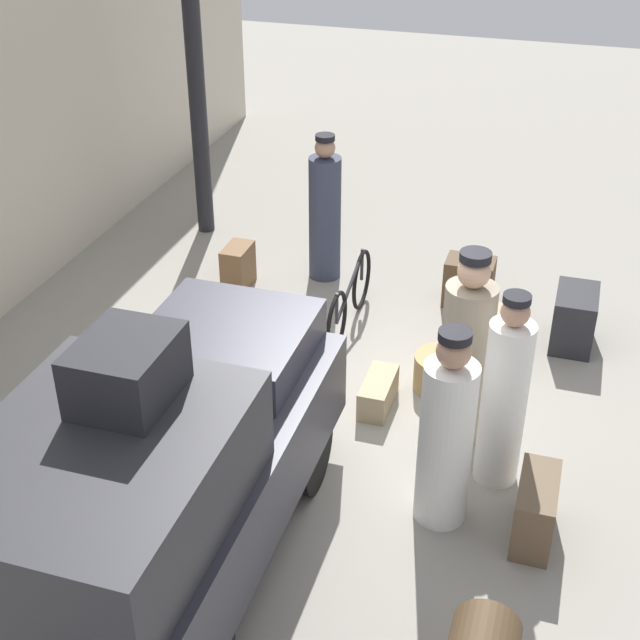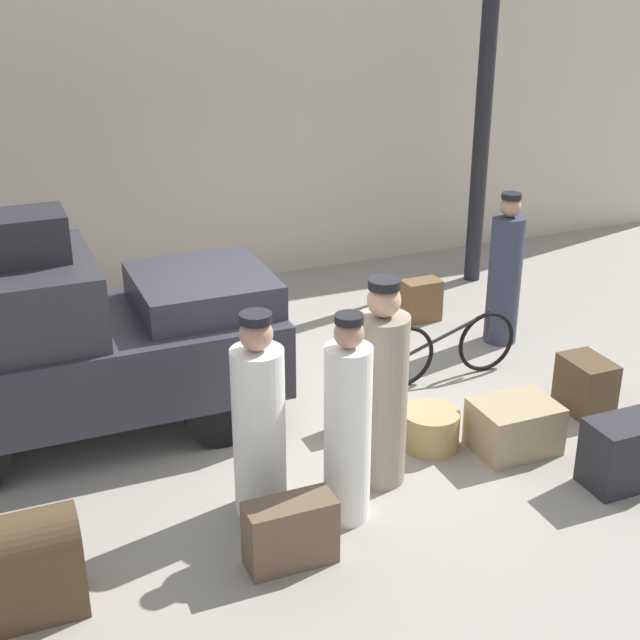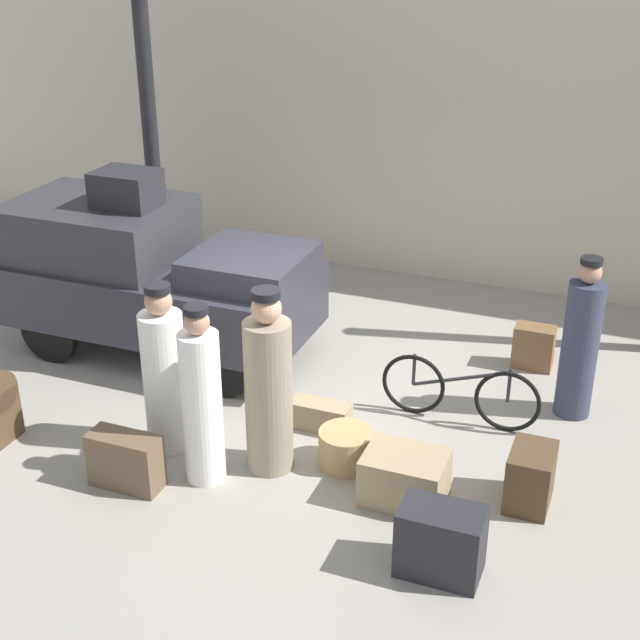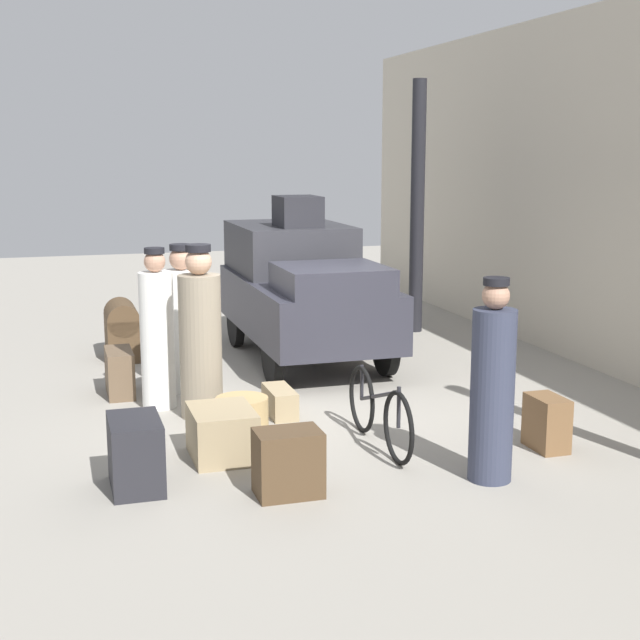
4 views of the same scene
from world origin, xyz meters
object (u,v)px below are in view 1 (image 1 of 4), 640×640
Objects in this scene: suitcase_tan_flat at (574,318)px; porter_carrying_trunk at (325,214)px; trunk_umber_medium at (469,282)px; suitcase_black_upright at (535,510)px; suitcase_small_leather at (238,267)px; porter_standing_middle at (446,437)px; porter_with_bicycle at (504,398)px; conductor_in_dark_uniform at (466,357)px; wicker_basket at (441,372)px; bicycle at (350,300)px; trunk_large_brown at (378,392)px; trunk_on_truck_roof at (127,370)px; trunk_wicker_pale at (486,338)px; truck at (158,474)px.

porter_carrying_trunk is at bearing 76.89° from suitcase_tan_flat.
suitcase_tan_flat reaches higher than trunk_umber_medium.
suitcase_black_upright reaches higher than suitcase_small_leather.
trunk_umber_medium is (3.42, 0.34, -0.50)m from porter_standing_middle.
porter_with_bicycle reaches higher than suitcase_black_upright.
porter_carrying_trunk reaches higher than suitcase_small_leather.
trunk_umber_medium is at bearing 7.39° from conductor_in_dark_uniform.
porter_with_bicycle is (0.59, -0.36, 0.02)m from porter_standing_middle.
porter_carrying_trunk is 1.00× the size of porter_with_bicycle.
wicker_basket is 2.62m from porter_carrying_trunk.
bicycle is 2.67× the size of trunk_large_brown.
porter_with_bicycle reaches higher than trunk_umber_medium.
trunk_on_truck_roof is at bearing 133.50° from porter_with_bicycle.
porter_carrying_trunk is 3.23m from conductor_in_dark_uniform.
trunk_wicker_pale is (2.38, -0.01, -0.54)m from porter_standing_middle.
trunk_large_brown is at bearing -153.35° from bicycle.
conductor_in_dark_uniform is 2.65× the size of trunk_on_truck_roof.
porter_with_bicycle reaches higher than trunk_wicker_pale.
truck reaches higher than porter_carrying_trunk.
suitcase_tan_flat is at bearing -103.11° from porter_carrying_trunk.
porter_with_bicycle is 2.40× the size of trunk_wicker_pale.
trunk_on_truck_roof is at bearing 119.37° from suitcase_black_upright.
trunk_umber_medium is 1.09m from trunk_wicker_pale.
suitcase_small_leather is at bearing 98.51° from trunk_umber_medium.
conductor_in_dark_uniform is (1.06, 0.03, 0.05)m from porter_standing_middle.
porter_with_bicycle is at bearing -31.01° from porter_standing_middle.
trunk_umber_medium is at bearing -95.40° from porter_carrying_trunk.
conductor_in_dark_uniform is at bearing 1.68° from porter_standing_middle.
conductor_in_dark_uniform reaches higher than suitcase_small_leather.
wicker_basket is 0.97× the size of trunk_umber_medium.
truck is 3.79m from bicycle.
porter_standing_middle is 1.07m from conductor_in_dark_uniform.
suitcase_black_upright is 0.98× the size of trunk_on_truck_roof.
trunk_wicker_pale is (0.67, -0.32, 0.05)m from wicker_basket.
truck is 4.89m from trunk_umber_medium.
bicycle is 2.68m from porter_with_bicycle.
porter_carrying_trunk is 1.01× the size of porter_standing_middle.
suitcase_tan_flat is (1.85, -0.85, -0.52)m from conductor_in_dark_uniform.
truck is 6.51× the size of trunk_umber_medium.
truck is 2.84m from suitcase_black_upright.
truck is at bearing 153.69° from wicker_basket.
porter_with_bicycle is (-1.12, -0.67, 0.62)m from wicker_basket.
bicycle is 0.96× the size of porter_standing_middle.
porter_carrying_trunk is 2.39× the size of trunk_wicker_pale.
bicycle is 0.95× the size of porter_carrying_trunk.
wicker_basket is (-0.81, -1.13, -0.17)m from bicycle.
suitcase_black_upright is 2.93m from suitcase_tan_flat.
suitcase_small_leather is at bearing 88.16° from suitcase_tan_flat.
trunk_umber_medium is at bearing -16.45° from trunk_on_truck_roof.
trunk_wicker_pale is (-1.20, -2.06, -0.56)m from porter_carrying_trunk.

